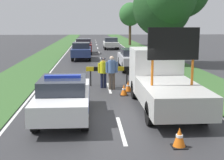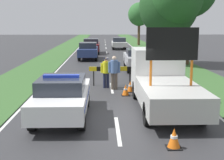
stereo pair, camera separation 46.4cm
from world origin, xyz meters
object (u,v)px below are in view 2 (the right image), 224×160
(traffic_cone_centre_front, at_px, (130,86))
(traffic_cone_lane_edge, at_px, (136,76))
(traffic_cone_near_police, at_px, (174,138))
(traffic_cone_behind_barrier, at_px, (151,83))
(queued_car_wagon_maroon, at_px, (91,46))
(police_car, at_px, (62,96))
(police_officer, at_px, (106,70))
(work_truck, at_px, (162,80))
(traffic_cone_near_truck, at_px, (126,90))
(roadside_tree_mid_right, at_px, (139,14))
(road_barrier, at_px, (112,70))
(roadside_tree_mid_left, at_px, (169,6))
(queued_car_hatch_blue, at_px, (88,51))
(queued_car_sedan_silver, at_px, (137,59))
(queued_car_van_white, at_px, (119,43))
(pedestrian_civilian, at_px, (114,70))

(traffic_cone_centre_front, distance_m, traffic_cone_lane_edge, 2.84)
(traffic_cone_near_police, height_order, traffic_cone_behind_barrier, traffic_cone_behind_barrier)
(traffic_cone_centre_front, bearing_deg, queued_car_wagon_maroon, 97.54)
(police_car, bearing_deg, police_officer, 71.98)
(work_truck, bearing_deg, traffic_cone_near_truck, -56.11)
(police_officer, relative_size, roadside_tree_mid_right, 0.25)
(road_barrier, relative_size, traffic_cone_near_police, 4.36)
(road_barrier, relative_size, roadside_tree_mid_right, 0.39)
(police_officer, distance_m, roadside_tree_mid_left, 11.16)
(queued_car_hatch_blue, bearing_deg, roadside_tree_mid_left, 150.54)
(traffic_cone_lane_edge, height_order, queued_car_hatch_blue, queued_car_hatch_blue)
(police_officer, relative_size, traffic_cone_centre_front, 2.89)
(traffic_cone_lane_edge, relative_size, queued_car_sedan_silver, 0.13)
(police_officer, xyz_separation_m, roadside_tree_mid_right, (5.29, 31.12, 3.63))
(traffic_cone_near_police, xyz_separation_m, queued_car_van_white, (0.22, 32.56, 0.51))
(traffic_cone_centre_front, height_order, queued_car_wagon_maroon, queued_car_wagon_maroon)
(work_truck, xyz_separation_m, traffic_cone_lane_edge, (-0.46, 5.58, -0.79))
(traffic_cone_behind_barrier, bearing_deg, police_officer, 171.34)
(traffic_cone_near_truck, height_order, traffic_cone_lane_edge, traffic_cone_lane_edge)
(pedestrian_civilian, distance_m, queued_car_wagon_maroon, 19.17)
(road_barrier, xyz_separation_m, pedestrian_civilian, (0.09, -0.97, 0.16))
(police_officer, xyz_separation_m, queued_car_wagon_maroon, (-1.42, 18.67, -0.08))
(queued_car_van_white, bearing_deg, traffic_cone_centre_front, 88.24)
(traffic_cone_near_police, distance_m, roadside_tree_mid_left, 18.13)
(traffic_cone_lane_edge, relative_size, queued_car_van_white, 0.13)
(road_barrier, xyz_separation_m, roadside_tree_mid_right, (4.97, 30.56, 3.73))
(traffic_cone_centre_front, relative_size, roadside_tree_mid_right, 0.09)
(traffic_cone_lane_edge, bearing_deg, police_car, -116.13)
(queued_car_sedan_silver, relative_size, queued_car_wagon_maroon, 1.03)
(road_barrier, height_order, queued_car_wagon_maroon, queued_car_wagon_maroon)
(police_car, bearing_deg, pedestrian_civilian, 66.20)
(traffic_cone_lane_edge, relative_size, roadside_tree_mid_right, 0.09)
(work_truck, height_order, traffic_cone_centre_front, work_truck)
(queued_car_sedan_silver, height_order, roadside_tree_mid_left, roadside_tree_mid_left)
(police_car, xyz_separation_m, traffic_cone_near_truck, (2.52, 3.33, -0.52))
(queued_car_sedan_silver, bearing_deg, police_officer, 69.46)
(work_truck, xyz_separation_m, traffic_cone_centre_front, (-1.03, 2.80, -0.81))
(pedestrian_civilian, distance_m, traffic_cone_near_police, 7.80)
(work_truck, xyz_separation_m, road_barrier, (-1.90, 4.36, -0.24))
(police_car, xyz_separation_m, queued_car_wagon_maroon, (0.20, 23.79, 0.08))
(queued_car_van_white, bearing_deg, pedestrian_civilian, 86.42)
(traffic_cone_centre_front, bearing_deg, traffic_cone_lane_edge, 78.31)
(pedestrian_civilian, xyz_separation_m, traffic_cone_lane_edge, (1.35, 2.19, -0.71))
(pedestrian_civilian, xyz_separation_m, queued_car_sedan_silver, (1.92, 6.62, -0.19))
(police_car, xyz_separation_m, traffic_cone_behind_barrier, (3.95, 4.76, -0.46))
(queued_car_wagon_maroon, bearing_deg, queued_car_van_white, -120.17)
(pedestrian_civilian, bearing_deg, traffic_cone_near_police, -65.85)
(roadside_tree_mid_left, height_order, roadside_tree_mid_right, roadside_tree_mid_left)
(traffic_cone_near_police, bearing_deg, work_truck, 83.74)
(queued_car_sedan_silver, xyz_separation_m, roadside_tree_mid_right, (2.96, 24.91, 3.75))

